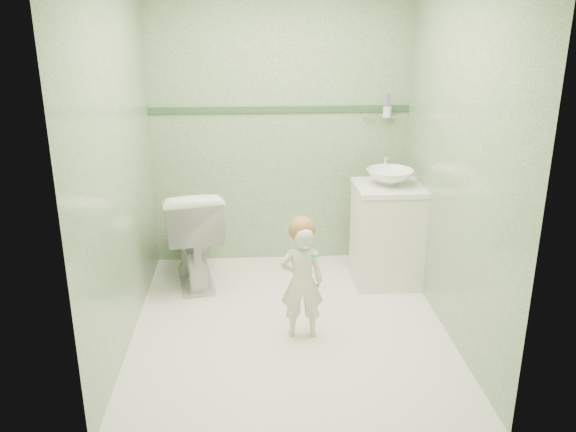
{
  "coord_description": "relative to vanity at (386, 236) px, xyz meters",
  "views": [
    {
      "loc": [
        -0.25,
        -3.79,
        2.16
      ],
      "look_at": [
        0.0,
        0.15,
        0.78
      ],
      "focal_mm": 37.34,
      "sensor_mm": 36.0,
      "label": 1
    }
  ],
  "objects": [
    {
      "name": "cup_holder",
      "position": [
        0.05,
        0.48,
        0.93
      ],
      "size": [
        0.26,
        0.07,
        0.21
      ],
      "color": "silver",
      "rests_on": "room_shell"
    },
    {
      "name": "faucet",
      "position": [
        0.0,
        0.19,
        0.57
      ],
      "size": [
        0.03,
        0.13,
        0.18
      ],
      "color": "silver",
      "rests_on": "counter"
    },
    {
      "name": "room_shell",
      "position": [
        -0.84,
        -0.7,
        0.8
      ],
      "size": [
        2.5,
        2.54,
        2.4
      ],
      "color": "gray",
      "rests_on": "ground"
    },
    {
      "name": "hair_cap",
      "position": [
        -0.76,
        -0.81,
        0.37
      ],
      "size": [
        0.18,
        0.18,
        0.18
      ],
      "primitive_type": "sphere",
      "color": "#9D6535",
      "rests_on": "toddler"
    },
    {
      "name": "ground",
      "position": [
        -0.84,
        -0.7,
        -0.4
      ],
      "size": [
        2.5,
        2.5,
        0.0
      ],
      "primitive_type": "plane",
      "color": "white",
      "rests_on": "ground"
    },
    {
      "name": "counter",
      "position": [
        0.0,
        0.0,
        0.41
      ],
      "size": [
        0.54,
        0.52,
        0.04
      ],
      "primitive_type": "cube",
      "color": "white",
      "rests_on": "vanity"
    },
    {
      "name": "teal_toothbrush",
      "position": [
        -0.69,
        -0.96,
        0.25
      ],
      "size": [
        0.11,
        0.13,
        0.08
      ],
      "color": "#119089",
      "rests_on": "toddler"
    },
    {
      "name": "toddler",
      "position": [
        -0.76,
        -0.83,
        0.0
      ],
      "size": [
        0.3,
        0.2,
        0.81
      ],
      "primitive_type": "imported",
      "rotation": [
        0.0,
        0.0,
        3.11
      ],
      "color": "silver",
      "rests_on": "ground"
    },
    {
      "name": "vanity",
      "position": [
        0.0,
        0.0,
        0.0
      ],
      "size": [
        0.52,
        0.5,
        0.8
      ],
      "primitive_type": "cube",
      "color": "silver",
      "rests_on": "ground"
    },
    {
      "name": "toilet",
      "position": [
        -1.58,
        0.1,
        0.01
      ],
      "size": [
        0.59,
        0.87,
        0.82
      ],
      "primitive_type": "imported",
      "rotation": [
        0.0,
        0.0,
        3.32
      ],
      "color": "white",
      "rests_on": "ground"
    },
    {
      "name": "basin",
      "position": [
        0.0,
        0.0,
        0.49
      ],
      "size": [
        0.37,
        0.37,
        0.13
      ],
      "primitive_type": "imported",
      "color": "white",
      "rests_on": "counter"
    },
    {
      "name": "trim_stripe",
      "position": [
        -0.84,
        0.54,
        0.95
      ],
      "size": [
        2.2,
        0.02,
        0.05
      ],
      "primitive_type": "cube",
      "color": "#325335",
      "rests_on": "room_shell"
    }
  ]
}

